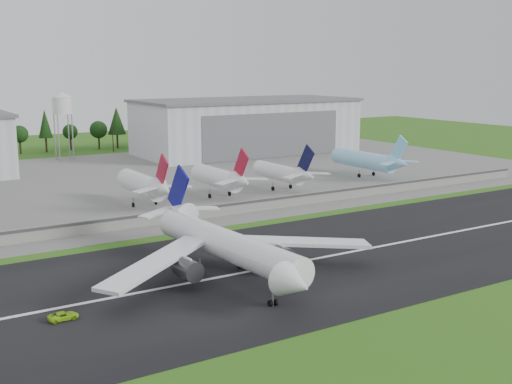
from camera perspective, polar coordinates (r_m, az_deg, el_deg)
ground at (r=128.68m, az=8.33°, el=-6.98°), size 600.00×600.00×0.00m
runway at (r=136.09m, az=5.62°, el=-5.89°), size 320.00×60.00×0.10m
runway_centerline at (r=136.07m, az=5.62°, el=-5.86°), size 220.00×1.00×0.02m
apron at (r=230.96m, az=-11.13°, el=0.97°), size 320.00×150.00×0.10m
blast_fence at (r=172.34m, az=-3.46°, el=-1.64°), size 240.00×0.61×3.50m
hangar_east at (r=302.02m, az=-0.83°, el=5.91°), size 102.00×47.00×25.20m
water_tower at (r=288.43m, az=-16.87°, el=7.57°), size 8.40×8.40×29.40m
utility_poles at (r=306.38m, az=-16.45°, el=3.15°), size 230.00×3.00×12.00m
treeline at (r=320.77m, az=-17.16°, el=3.45°), size 320.00×16.00×22.00m
main_airliner at (r=122.72m, az=-2.47°, el=-5.37°), size 57.13×59.26×18.17m
ground_vehicle at (r=107.91m, az=-16.76°, el=-10.50°), size 4.81×2.27×1.33m
parked_jet_red_a at (r=185.90m, az=-9.76°, el=0.59°), size 7.36×31.29×16.91m
parked_jet_red_b at (r=196.28m, az=-3.06°, el=1.24°), size 7.36×31.29×16.75m
parked_jet_navy at (r=208.22m, az=2.55°, el=1.72°), size 7.36×31.29×16.40m
parked_jet_skyblue at (r=237.08m, az=10.05°, el=2.79°), size 7.36×37.29×16.86m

